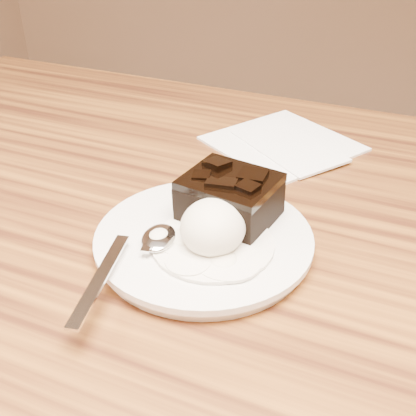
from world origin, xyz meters
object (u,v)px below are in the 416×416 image
at_px(spoon, 159,239).
at_px(napkin, 282,142).
at_px(plate, 204,241).
at_px(ice_cream_scoop, 213,227).
at_px(brownie, 230,201).

xyz_separation_m(spoon, napkin, (0.03, 0.28, -0.02)).
relative_size(plate, napkin, 1.26).
bearing_deg(ice_cream_scoop, brownie, 93.57).
bearing_deg(plate, ice_cream_scoop, -41.00).
distance_m(plate, spoon, 0.05).
relative_size(brownie, napkin, 0.51).
distance_m(plate, ice_cream_scoop, 0.03).
distance_m(ice_cream_scoop, napkin, 0.26).
xyz_separation_m(brownie, ice_cream_scoop, (0.00, -0.05, 0.00)).
distance_m(brownie, napkin, 0.22).
xyz_separation_m(plate, brownie, (0.01, 0.04, 0.03)).
height_order(ice_cream_scoop, napkin, ice_cream_scoop).
bearing_deg(ice_cream_scoop, spoon, -159.69).
xyz_separation_m(plate, napkin, (0.00, 0.25, -0.01)).
distance_m(brownie, spoon, 0.08).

